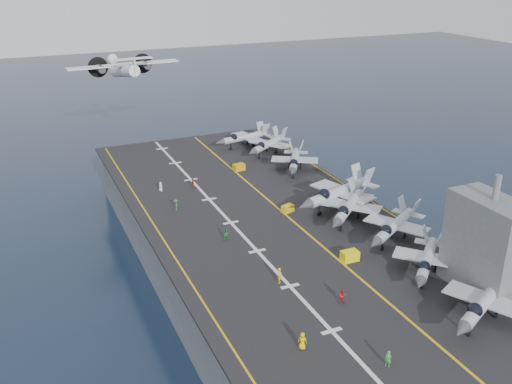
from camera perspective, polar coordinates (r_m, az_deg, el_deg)
name	(u,v)px	position (r m, az deg, el deg)	size (l,w,h in m)	color
ground	(266,273)	(94.70, 0.99, -8.14)	(500.00, 500.00, 0.00)	#142135
hull	(266,246)	(92.25, 1.01, -5.47)	(36.00, 90.00, 10.00)	#56595E
flight_deck	(266,217)	(89.94, 1.03, -2.54)	(38.00, 92.00, 0.40)	black
foul_line	(283,213)	(91.04, 2.75, -2.09)	(0.35, 90.00, 0.02)	gold
landing_centerline	(231,223)	(87.72, -2.53, -3.08)	(0.50, 90.00, 0.02)	silver
deck_edge_port	(161,236)	(84.80, -9.48, -4.33)	(0.25, 90.00, 0.02)	gold
deck_edge_stbd	(365,197)	(98.43, 10.86, -0.54)	(0.25, 90.00, 0.02)	gold
island_superstructure	(489,235)	(72.71, 22.25, -3.96)	(5.00, 10.00, 15.00)	#56595E
fighter_jet_0	(484,301)	(69.24, 21.88, -10.08)	(16.62, 14.53, 4.84)	#99A3A9
fighter_jet_1	(427,259)	(76.17, 16.74, -6.41)	(15.33, 15.13, 4.49)	gray
fighter_jet_2	(395,225)	(83.81, 13.69, -3.22)	(16.50, 14.89, 4.78)	#969EA6
fighter_jet_3	(349,206)	(88.54, 9.29, -1.37)	(17.00, 16.59, 4.96)	#9DA7B0
fighter_jet_4	(339,191)	(92.74, 8.28, 0.07)	(19.05, 15.59, 5.70)	gray
fighter_jet_6	(295,160)	(108.11, 3.88, 3.24)	(14.49, 16.03, 4.64)	#929AA0
fighter_jet_7	(268,143)	(117.59, 1.25, 4.87)	(15.93, 14.82, 4.60)	gray
fighter_jet_8	(245,137)	(122.29, -1.10, 5.56)	(14.57, 11.12, 4.56)	#9AA2A9
tow_cart_a	(350,256)	(77.89, 9.36, -6.32)	(2.31, 1.52, 1.37)	yellow
tow_cart_b	(288,209)	(91.26, 3.18, -1.66)	(2.18, 1.78, 1.13)	gold
tow_cart_c	(239,167)	(108.92, -1.72, 2.49)	(2.30, 1.67, 1.27)	#C99E0B
crew_0	(302,341)	(61.16, 4.66, -14.62)	(1.41, 1.36, 1.97)	yellow
crew_1	(280,275)	(71.87, 2.38, -8.33)	(1.40, 1.47, 2.05)	yellow
crew_2	(226,235)	(82.29, -3.00, -4.30)	(1.14, 1.01, 1.59)	#20872A
crew_3	(176,205)	(92.54, -8.03, -1.27)	(0.91, 1.20, 1.82)	#25822A
crew_4	(193,183)	(101.04, -6.33, 0.89)	(1.04, 1.26, 1.79)	#B21919
crew_5	(161,187)	(100.35, -9.52, 0.53)	(1.13, 1.23, 1.70)	silver
crew_6	(388,359)	(60.31, 13.08, -15.94)	(1.22, 1.29, 1.79)	green
crew_7	(343,296)	(68.79, 8.65, -10.25)	(1.24, 0.96, 1.83)	#B21919
transport_plane	(124,71)	(131.94, -13.03, 11.68)	(26.07, 18.85, 5.86)	silver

